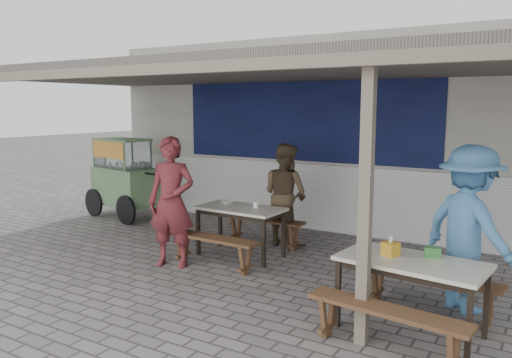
{
  "coord_description": "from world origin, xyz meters",
  "views": [
    {
      "loc": [
        3.82,
        -5.28,
        2.25
      ],
      "look_at": [
        0.08,
        0.9,
        1.19
      ],
      "focal_mm": 35.0,
      "sensor_mm": 36.0,
      "label": 1
    }
  ],
  "objects_px": {
    "bench_right_wall": "(430,283)",
    "condiment_jar": "(256,205)",
    "vendor_cart": "(124,175)",
    "bench_left_wall": "(264,225)",
    "bench_right_street": "(386,320)",
    "patron_street_side": "(171,202)",
    "patron_right_table": "(469,229)",
    "tissue_box": "(391,249)",
    "bench_left_street": "(213,245)",
    "patron_wall_side": "(285,195)",
    "condiment_bowl": "(227,202)",
    "table_right": "(411,268)",
    "table_left": "(240,212)",
    "donation_box": "(433,252)"
  },
  "relations": [
    {
      "from": "bench_right_wall",
      "to": "condiment_jar",
      "type": "bearing_deg",
      "value": 169.84
    },
    {
      "from": "vendor_cart",
      "to": "condiment_jar",
      "type": "height_order",
      "value": "vendor_cart"
    },
    {
      "from": "vendor_cart",
      "to": "bench_left_wall",
      "type": "bearing_deg",
      "value": 4.35
    },
    {
      "from": "bench_right_street",
      "to": "patron_street_side",
      "type": "xyz_separation_m",
      "value": [
        -3.35,
        0.98,
        0.58
      ]
    },
    {
      "from": "patron_right_table",
      "to": "tissue_box",
      "type": "distance_m",
      "value": 1.06
    },
    {
      "from": "bench_left_street",
      "to": "patron_wall_side",
      "type": "height_order",
      "value": "patron_wall_side"
    },
    {
      "from": "bench_right_street",
      "to": "condiment_bowl",
      "type": "relative_size",
      "value": 7.31
    },
    {
      "from": "bench_left_wall",
      "to": "condiment_jar",
      "type": "height_order",
      "value": "condiment_jar"
    },
    {
      "from": "table_right",
      "to": "condiment_jar",
      "type": "distance_m",
      "value": 2.99
    },
    {
      "from": "table_left",
      "to": "donation_box",
      "type": "bearing_deg",
      "value": -18.77
    },
    {
      "from": "bench_left_wall",
      "to": "patron_street_side",
      "type": "distance_m",
      "value": 1.78
    },
    {
      "from": "condiment_jar",
      "to": "condiment_bowl",
      "type": "height_order",
      "value": "condiment_jar"
    },
    {
      "from": "bench_right_street",
      "to": "tissue_box",
      "type": "distance_m",
      "value": 0.8
    },
    {
      "from": "bench_left_street",
      "to": "vendor_cart",
      "type": "height_order",
      "value": "vendor_cart"
    },
    {
      "from": "table_left",
      "to": "patron_wall_side",
      "type": "xyz_separation_m",
      "value": [
        0.3,
        0.88,
        0.16
      ]
    },
    {
      "from": "patron_street_side",
      "to": "condiment_jar",
      "type": "distance_m",
      "value": 1.27
    },
    {
      "from": "patron_wall_side",
      "to": "bench_left_street",
      "type": "bearing_deg",
      "value": 95.28
    },
    {
      "from": "condiment_jar",
      "to": "table_left",
      "type": "bearing_deg",
      "value": -154.62
    },
    {
      "from": "bench_left_street",
      "to": "bench_left_wall",
      "type": "bearing_deg",
      "value": 90.0
    },
    {
      "from": "patron_wall_side",
      "to": "donation_box",
      "type": "height_order",
      "value": "patron_wall_side"
    },
    {
      "from": "table_left",
      "to": "condiment_bowl",
      "type": "distance_m",
      "value": 0.37
    },
    {
      "from": "bench_right_wall",
      "to": "patron_wall_side",
      "type": "xyz_separation_m",
      "value": [
        -2.62,
        1.59,
        0.49
      ]
    },
    {
      "from": "bench_right_wall",
      "to": "patron_street_side",
      "type": "bearing_deg",
      "value": -170.46
    },
    {
      "from": "table_left",
      "to": "bench_right_street",
      "type": "relative_size",
      "value": 0.86
    },
    {
      "from": "table_right",
      "to": "patron_right_table",
      "type": "height_order",
      "value": "patron_right_table"
    },
    {
      "from": "vendor_cart",
      "to": "condiment_bowl",
      "type": "xyz_separation_m",
      "value": [
        3.14,
        -0.87,
        -0.09
      ]
    },
    {
      "from": "table_right",
      "to": "bench_right_street",
      "type": "bearing_deg",
      "value": -90.0
    },
    {
      "from": "patron_street_side",
      "to": "donation_box",
      "type": "bearing_deg",
      "value": -20.87
    },
    {
      "from": "patron_wall_side",
      "to": "vendor_cart",
      "type": "bearing_deg",
      "value": 14.61
    },
    {
      "from": "patron_right_table",
      "to": "vendor_cart",
      "type": "bearing_deg",
      "value": 22.99
    },
    {
      "from": "condiment_bowl",
      "to": "vendor_cart",
      "type": "bearing_deg",
      "value": 164.41
    },
    {
      "from": "table_left",
      "to": "bench_left_wall",
      "type": "height_order",
      "value": "table_left"
    },
    {
      "from": "bench_right_wall",
      "to": "vendor_cart",
      "type": "height_order",
      "value": "vendor_cart"
    },
    {
      "from": "patron_street_side",
      "to": "condiment_jar",
      "type": "height_order",
      "value": "patron_street_side"
    },
    {
      "from": "tissue_box",
      "to": "donation_box",
      "type": "bearing_deg",
      "value": 23.44
    },
    {
      "from": "bench_left_street",
      "to": "donation_box",
      "type": "height_order",
      "value": "donation_box"
    },
    {
      "from": "vendor_cart",
      "to": "donation_box",
      "type": "height_order",
      "value": "vendor_cart"
    },
    {
      "from": "table_left",
      "to": "bench_right_wall",
      "type": "distance_m",
      "value": 3.02
    },
    {
      "from": "condiment_jar",
      "to": "bench_left_street",
      "type": "bearing_deg",
      "value": -106.18
    },
    {
      "from": "vendor_cart",
      "to": "tissue_box",
      "type": "xyz_separation_m",
      "value": [
        6.09,
        -2.27,
        -0.05
      ]
    },
    {
      "from": "patron_right_table",
      "to": "condiment_bowl",
      "type": "xyz_separation_m",
      "value": [
        -3.57,
        0.53,
        -0.15
      ]
    },
    {
      "from": "table_left",
      "to": "patron_street_side",
      "type": "distance_m",
      "value": 1.09
    },
    {
      "from": "bench_left_street",
      "to": "table_right",
      "type": "bearing_deg",
      "value": -10.77
    },
    {
      "from": "patron_right_table",
      "to": "donation_box",
      "type": "xyz_separation_m",
      "value": [
        -0.23,
        -0.7,
        -0.12
      ]
    },
    {
      "from": "table_right",
      "to": "bench_right_wall",
      "type": "relative_size",
      "value": 0.97
    },
    {
      "from": "patron_wall_side",
      "to": "tissue_box",
      "type": "relative_size",
      "value": 11.89
    },
    {
      "from": "table_right",
      "to": "bench_left_wall",
      "type": "bearing_deg",
      "value": 151.64
    },
    {
      "from": "patron_street_side",
      "to": "tissue_box",
      "type": "xyz_separation_m",
      "value": [
        3.2,
        -0.37,
        -0.1
      ]
    },
    {
      "from": "bench_left_street",
      "to": "condiment_bowl",
      "type": "height_order",
      "value": "condiment_bowl"
    },
    {
      "from": "patron_street_side",
      "to": "condiment_bowl",
      "type": "bearing_deg",
      "value": 59.2
    }
  ]
}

